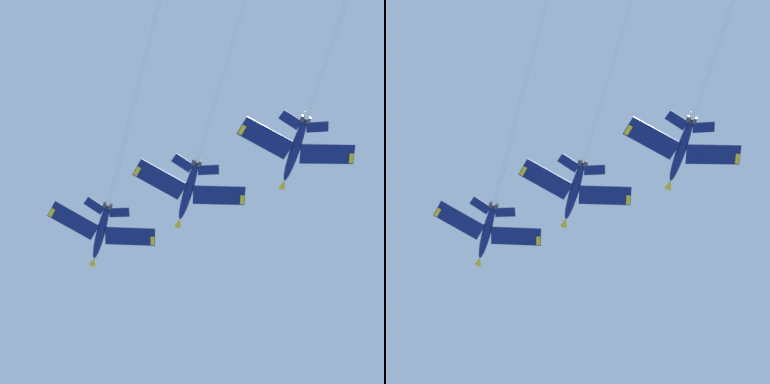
% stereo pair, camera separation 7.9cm
% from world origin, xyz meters
% --- Properties ---
extents(jet_lead, '(50.51, 19.90, 18.87)m').
position_xyz_m(jet_lead, '(13.44, -11.28, 150.80)').
color(jet_lead, navy).
extents(jet_second, '(51.56, 19.94, 19.77)m').
position_xyz_m(jet_second, '(4.98, -25.61, 146.17)').
color(jet_second, navy).
extents(jet_third, '(50.45, 19.98, 18.63)m').
position_xyz_m(jet_third, '(-7.49, -42.59, 140.69)').
color(jet_third, navy).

